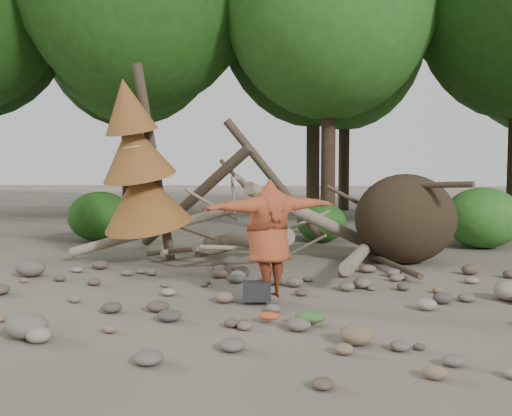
# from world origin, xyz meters

# --- Properties ---
(ground) EXTENTS (120.00, 120.00, 0.00)m
(ground) POSITION_xyz_m (0.00, 0.00, 0.00)
(ground) COLOR #514C44
(ground) RESTS_ON ground
(deadfall_pile) EXTENTS (8.55, 5.24, 3.30)m
(deadfall_pile) POSITION_xyz_m (2.02, 4.24, 0.95)
(deadfall_pile) COLOR #332619
(deadfall_pile) RESTS_ON ground
(dead_conifer) EXTENTS (2.06, 2.16, 4.35)m
(dead_conifer) POSITION_xyz_m (-3.12, 3.37, 2.11)
(dead_conifer) COLOR #4C3F30
(dead_conifer) RESTS_ON ground
(bush_left) EXTENTS (1.80, 1.80, 1.44)m
(bush_left) POSITION_xyz_m (-5.50, 7.20, 0.72)
(bush_left) COLOR #1E4D14
(bush_left) RESTS_ON ground
(bush_mid) EXTENTS (1.40, 1.40, 1.12)m
(bush_mid) POSITION_xyz_m (0.80, 7.80, 0.56)
(bush_mid) COLOR #28611C
(bush_mid) RESTS_ON ground
(bush_right) EXTENTS (2.00, 2.00, 1.60)m
(bush_right) POSITION_xyz_m (5.00, 7.00, 0.80)
(bush_right) COLOR #327323
(bush_right) RESTS_ON ground
(frisbee_thrower) EXTENTS (3.36, 1.72, 2.38)m
(frisbee_thrower) POSITION_xyz_m (-0.08, 0.37, 1.01)
(frisbee_thrower) COLOR brown
(frisbee_thrower) RESTS_ON ground
(backpack) EXTENTS (0.46, 0.33, 0.29)m
(backpack) POSITION_xyz_m (-0.25, 0.19, 0.14)
(backpack) COLOR black
(backpack) RESTS_ON ground
(cloth_green) EXTENTS (0.42, 0.35, 0.16)m
(cloth_green) POSITION_xyz_m (0.59, -0.97, 0.08)
(cloth_green) COLOR #376528
(cloth_green) RESTS_ON ground
(cloth_orange) EXTENTS (0.29, 0.23, 0.10)m
(cloth_orange) POSITION_xyz_m (0.03, -0.89, 0.05)
(cloth_orange) COLOR #BB4820
(cloth_orange) RESTS_ON ground
(boulder_front_left) EXTENTS (0.53, 0.47, 0.32)m
(boulder_front_left) POSITION_xyz_m (-2.89, -1.88, 0.16)
(boulder_front_left) COLOR #686157
(boulder_front_left) RESTS_ON ground
(boulder_front_right) EXTENTS (0.41, 0.37, 0.25)m
(boulder_front_right) POSITION_xyz_m (1.14, -1.71, 0.12)
(boulder_front_right) COLOR #766049
(boulder_front_right) RESTS_ON ground
(boulder_mid_right) EXTENTS (0.53, 0.48, 0.32)m
(boulder_mid_right) POSITION_xyz_m (3.73, 0.83, 0.16)
(boulder_mid_right) COLOR gray
(boulder_mid_right) RESTS_ON ground
(boulder_mid_left) EXTENTS (0.56, 0.51, 0.34)m
(boulder_mid_left) POSITION_xyz_m (-4.85, 1.94, 0.17)
(boulder_mid_left) COLOR #5D544E
(boulder_mid_left) RESTS_ON ground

